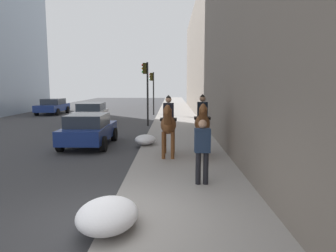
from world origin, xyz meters
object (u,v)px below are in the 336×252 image
Objects in this scene: traffic_light_near_curb at (146,84)px; traffic_light_far_curb at (152,86)px; mounted_horse_far at (202,122)px; car_mid_lane at (53,106)px; car_near_lane at (91,113)px; car_far_lane at (89,129)px; pedestrian_greeting at (202,147)px; mounted_horse_near at (168,123)px.

traffic_light_near_curb is 1.09× the size of traffic_light_far_curb.
traffic_light_far_curb is at bearing -166.11° from mounted_horse_far.
car_near_lane is at bearing 37.57° from car_mid_lane.
car_far_lane is (-8.25, -2.05, -0.02)m from car_near_lane.
pedestrian_greeting is (-3.34, 0.32, -0.26)m from mounted_horse_far.
mounted_horse_far is 0.54× the size of car_near_lane.
traffic_light_far_curb is at bearing -7.78° from car_far_lane.
traffic_light_near_curb is at bearing -169.09° from mounted_horse_near.
traffic_light_near_curb is at bearing -158.74° from mounted_horse_far.
mounted_horse_near is 0.52× the size of car_mid_lane.
mounted_horse_far is 12.57m from car_near_lane.
pedestrian_greeting is 15.33m from car_near_lane.
pedestrian_greeting reaches higher than car_far_lane.
pedestrian_greeting is 0.41× the size of car_near_lane.
traffic_light_near_curb is (-1.43, -4.05, 2.01)m from car_near_lane.
pedestrian_greeting is 0.39× the size of car_mid_lane.
car_far_lane is 14.81m from traffic_light_far_curb.
car_far_lane is at bearing 163.68° from traffic_light_near_curb.
traffic_light_near_curb reaches higher than mounted_horse_near.
car_mid_lane is 12.77m from traffic_light_near_curb.
traffic_light_far_curb is (7.75, 0.07, -0.20)m from traffic_light_near_curb.
car_near_lane is 4.74m from traffic_light_near_curb.
pedestrian_greeting is 7.19m from car_far_lane.
car_near_lane is 1.05× the size of car_far_lane.
car_near_lane is at bearing 147.84° from traffic_light_far_curb.
pedestrian_greeting is at bearing -172.85° from traffic_light_far_curb.
car_mid_lane is 16.90m from car_far_lane.
car_far_lane is at bearing 172.49° from traffic_light_far_curb.
car_mid_lane is (20.81, 11.90, -0.35)m from pedestrian_greeting.
pedestrian_greeting is at bearing -141.92° from car_far_lane.
mounted_horse_near is 1.31× the size of pedestrian_greeting.
car_near_lane is (10.73, 5.60, -0.56)m from mounted_horse_near.
pedestrian_greeting is at bearing 22.70° from car_near_lane.
mounted_horse_far is 0.52× the size of car_mid_lane.
mounted_horse_far is 3.37m from pedestrian_greeting.
mounted_horse_near reaches higher than car_mid_lane.
traffic_light_near_curb is at bearing 48.17° from car_mid_lane.
car_near_lane is at bearing -150.99° from mounted_horse_near.
mounted_horse_near is at bearing 31.59° from car_mid_lane.
car_far_lane is at bearing 25.82° from car_mid_lane.
car_mid_lane is 9.56m from traffic_light_far_curb.
traffic_light_near_curb is 7.76m from traffic_light_far_curb.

